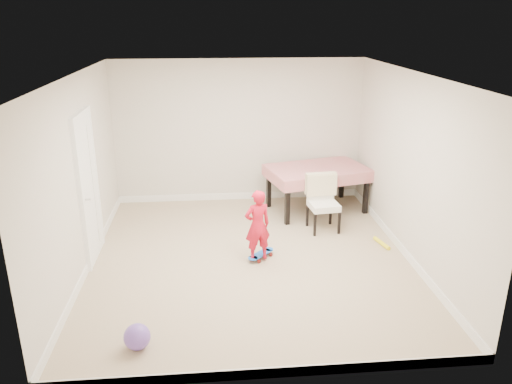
{
  "coord_description": "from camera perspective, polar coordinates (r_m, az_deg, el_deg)",
  "views": [
    {
      "loc": [
        -0.51,
        -6.4,
        3.32
      ],
      "look_at": [
        0.1,
        0.2,
        0.95
      ],
      "focal_mm": 35.0,
      "sensor_mm": 36.0,
      "label": 1
    }
  ],
  "objects": [
    {
      "name": "dining_chair",
      "position": [
        8.06,
        7.75,
        -1.31
      ],
      "size": [
        0.56,
        0.63,
        0.91
      ],
      "primitive_type": null,
      "rotation": [
        0.0,
        0.0,
        0.11
      ],
      "color": "beige",
      "rests_on": "ground"
    },
    {
      "name": "ceiling",
      "position": [
        6.46,
        -0.74,
        13.11
      ],
      "size": [
        4.5,
        5.0,
        0.04
      ],
      "primitive_type": "cube",
      "color": "white",
      "rests_on": "wall_back"
    },
    {
      "name": "dining_table",
      "position": [
        8.9,
        6.94,
        0.36
      ],
      "size": [
        1.89,
        1.44,
        0.79
      ],
      "primitive_type": null,
      "rotation": [
        0.0,
        0.0,
        0.25
      ],
      "color": "red",
      "rests_on": "ground"
    },
    {
      "name": "baseboard_right",
      "position": [
        7.69,
        16.34,
        -6.27
      ],
      "size": [
        0.02,
        5.0,
        0.12
      ],
      "primitive_type": "cube",
      "color": "white",
      "rests_on": "ground"
    },
    {
      "name": "door",
      "position": [
        7.28,
        -18.59,
        0.26
      ],
      "size": [
        0.11,
        0.94,
        2.11
      ],
      "primitive_type": "cube",
      "color": "white",
      "rests_on": "ground"
    },
    {
      "name": "child",
      "position": [
        6.95,
        0.17,
        -4.1
      ],
      "size": [
        0.43,
        0.34,
        1.03
      ],
      "primitive_type": "imported",
      "rotation": [
        0.0,
        0.0,
        3.43
      ],
      "color": "red",
      "rests_on": "ground"
    },
    {
      "name": "foam_toy",
      "position": [
        7.87,
        14.16,
        -5.68
      ],
      "size": [
        0.15,
        0.4,
        0.06
      ],
      "primitive_type": "cylinder",
      "rotation": [
        1.57,
        0.0,
        0.23
      ],
      "color": "yellow",
      "rests_on": "ground"
    },
    {
      "name": "ground",
      "position": [
        7.22,
        -0.65,
        -7.67
      ],
      "size": [
        5.0,
        5.0,
        0.0
      ],
      "primitive_type": "plane",
      "color": "tan",
      "rests_on": "ground"
    },
    {
      "name": "balloon",
      "position": [
        5.56,
        -13.44,
        -15.8
      ],
      "size": [
        0.28,
        0.28,
        0.28
      ],
      "primitive_type": "sphere",
      "color": "#7350C0",
      "rests_on": "ground"
    },
    {
      "name": "baseboard_back",
      "position": [
        9.48,
        -1.87,
        -0.45
      ],
      "size": [
        4.5,
        0.02,
        0.12
      ],
      "primitive_type": "cube",
      "color": "white",
      "rests_on": "ground"
    },
    {
      "name": "wall_back",
      "position": [
        9.12,
        -1.95,
        6.87
      ],
      "size": [
        4.5,
        0.04,
        2.6
      ],
      "primitive_type": "cube",
      "color": "beige",
      "rests_on": "ground"
    },
    {
      "name": "baseboard_left",
      "position": [
        7.39,
        -18.41,
        -7.6
      ],
      "size": [
        0.02,
        5.0,
        0.12
      ],
      "primitive_type": "cube",
      "color": "white",
      "rests_on": "ground"
    },
    {
      "name": "wall_right",
      "position": [
        7.24,
        17.19,
        2.6
      ],
      "size": [
        0.04,
        5.0,
        2.6
      ],
      "primitive_type": "cube",
      "color": "beige",
      "rests_on": "ground"
    },
    {
      "name": "baseboard_front",
      "position": [
        5.11,
        1.74,
        -19.92
      ],
      "size": [
        4.5,
        0.02,
        0.12
      ],
      "primitive_type": "cube",
      "color": "white",
      "rests_on": "ground"
    },
    {
      "name": "wall_left",
      "position": [
        6.93,
        -19.42,
        1.58
      ],
      "size": [
        0.04,
        5.0,
        2.6
      ],
      "primitive_type": "cube",
      "color": "beige",
      "rests_on": "ground"
    },
    {
      "name": "skateboard",
      "position": [
        7.24,
        0.56,
        -7.28
      ],
      "size": [
        0.48,
        0.48,
        0.08
      ],
      "primitive_type": null,
      "rotation": [
        0.0,
        0.0,
        0.79
      ],
      "color": "blue",
      "rests_on": "ground"
    },
    {
      "name": "wall_front",
      "position": [
        4.44,
        1.89,
        -7.4
      ],
      "size": [
        4.5,
        0.04,
        2.6
      ],
      "primitive_type": "cube",
      "color": "beige",
      "rests_on": "ground"
    }
  ]
}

